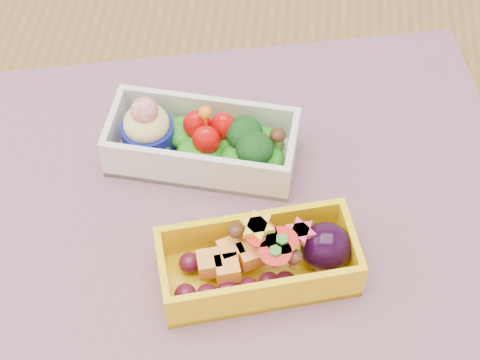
# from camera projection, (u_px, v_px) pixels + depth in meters

# --- Properties ---
(table) EXTENTS (1.20, 0.80, 0.75)m
(table) POSITION_uv_depth(u_px,v_px,m) (202.00, 256.00, 0.73)
(table) COLOR brown
(table) RESTS_ON ground
(placemat) EXTENTS (0.57, 0.48, 0.00)m
(placemat) POSITION_uv_depth(u_px,v_px,m) (230.00, 212.00, 0.64)
(placemat) COLOR gray
(placemat) RESTS_ON table
(bento_white) EXTENTS (0.16, 0.08, 0.07)m
(bento_white) POSITION_uv_depth(u_px,v_px,m) (201.00, 142.00, 0.66)
(bento_white) COLOR silver
(bento_white) RESTS_ON placemat
(bento_yellow) EXTENTS (0.16, 0.11, 0.05)m
(bento_yellow) POSITION_uv_depth(u_px,v_px,m) (262.00, 260.00, 0.59)
(bento_yellow) COLOR yellow
(bento_yellow) RESTS_ON placemat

